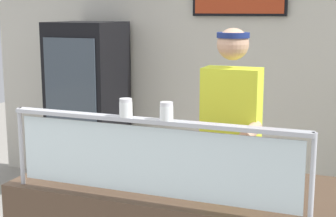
{
  "coord_description": "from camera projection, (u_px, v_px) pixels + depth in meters",
  "views": [
    {
      "loc": [
        1.8,
        -2.12,
        1.88
      ],
      "look_at": [
        0.79,
        0.44,
        1.35
      ],
      "focal_mm": 54.98,
      "sensor_mm": 36.0,
      "label": 1
    }
  ],
  "objects": [
    {
      "name": "pizza_server",
      "position": [
        169.0,
        169.0,
        2.91
      ],
      "size": [
        0.13,
        0.29,
        0.01
      ],
      "primitive_type": "cube",
      "rotation": [
        0.0,
        0.0,
        0.22
      ],
      "color": "#ADAFB7",
      "rests_on": "pizza_tray"
    },
    {
      "name": "pizza_tray",
      "position": [
        178.0,
        172.0,
        2.92
      ],
      "size": [
        0.5,
        0.5,
        0.04
      ],
      "color": "#9EA0A8",
      "rests_on": "serving_counter"
    },
    {
      "name": "drink_fridge",
      "position": [
        88.0,
        109.0,
        5.22
      ],
      "size": [
        0.65,
        0.66,
        1.76
      ],
      "color": "black",
      "rests_on": "ground"
    },
    {
      "name": "parmesan_shaker",
      "position": [
        126.0,
        109.0,
        2.47
      ],
      "size": [
        0.06,
        0.06,
        0.09
      ],
      "color": "white",
      "rests_on": "sneeze_guard"
    },
    {
      "name": "shop_rear_unit",
      "position": [
        263.0,
        64.0,
        4.93
      ],
      "size": [
        6.11,
        0.13,
        2.7
      ],
      "color": "beige",
      "rests_on": "ground"
    },
    {
      "name": "sneeze_guard",
      "position": [
        151.0,
        150.0,
        2.46
      ],
      "size": [
        1.53,
        0.06,
        0.42
      ],
      "color": "#B2B5BC",
      "rests_on": "serving_counter"
    },
    {
      "name": "worker_figure",
      "position": [
        231.0,
        141.0,
        3.46
      ],
      "size": [
        0.41,
        0.5,
        1.76
      ],
      "color": "#23232D",
      "rests_on": "ground"
    },
    {
      "name": "pepper_flake_shaker",
      "position": [
        166.0,
        112.0,
        2.39
      ],
      "size": [
        0.06,
        0.06,
        0.09
      ],
      "color": "white",
      "rests_on": "sneeze_guard"
    }
  ]
}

